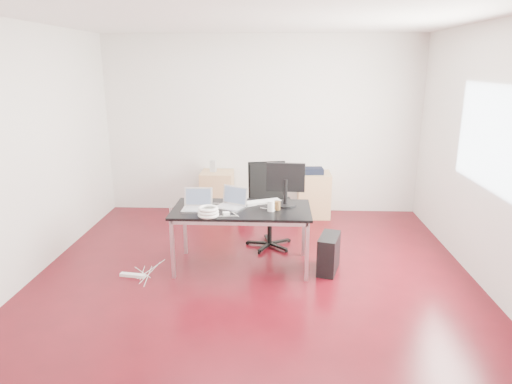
{
  "coord_description": "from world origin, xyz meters",
  "views": [
    {
      "loc": [
        0.26,
        -4.77,
        2.35
      ],
      "look_at": [
        0.0,
        0.55,
        0.85
      ],
      "focal_mm": 32.0,
      "sensor_mm": 36.0,
      "label": 1
    }
  ],
  "objects_px": {
    "filing_cabinet_right": "(314,194)",
    "pc_tower": "(329,253)",
    "filing_cabinet_left": "(217,193)",
    "office_chair": "(269,201)",
    "desk": "(242,213)"
  },
  "relations": [
    {
      "from": "filing_cabinet_left",
      "to": "pc_tower",
      "type": "distance_m",
      "value": 2.58
    },
    {
      "from": "filing_cabinet_right",
      "to": "pc_tower",
      "type": "distance_m",
      "value": 2.05
    },
    {
      "from": "filing_cabinet_left",
      "to": "pc_tower",
      "type": "bearing_deg",
      "value": -52.51
    },
    {
      "from": "filing_cabinet_right",
      "to": "filing_cabinet_left",
      "type": "bearing_deg",
      "value": 180.0
    },
    {
      "from": "desk",
      "to": "office_chair",
      "type": "relative_size",
      "value": 1.48
    },
    {
      "from": "office_chair",
      "to": "desk",
      "type": "bearing_deg",
      "value": -123.75
    },
    {
      "from": "filing_cabinet_left",
      "to": "filing_cabinet_right",
      "type": "relative_size",
      "value": 1.0
    },
    {
      "from": "office_chair",
      "to": "filing_cabinet_left",
      "type": "bearing_deg",
      "value": 113.25
    },
    {
      "from": "office_chair",
      "to": "filing_cabinet_left",
      "type": "distance_m",
      "value": 1.52
    },
    {
      "from": "office_chair",
      "to": "filing_cabinet_right",
      "type": "height_order",
      "value": "office_chair"
    },
    {
      "from": "office_chair",
      "to": "pc_tower",
      "type": "bearing_deg",
      "value": -59.47
    },
    {
      "from": "filing_cabinet_right",
      "to": "office_chair",
      "type": "bearing_deg",
      "value": -119.27
    },
    {
      "from": "filing_cabinet_left",
      "to": "pc_tower",
      "type": "height_order",
      "value": "filing_cabinet_left"
    },
    {
      "from": "office_chair",
      "to": "filing_cabinet_right",
      "type": "bearing_deg",
      "value": 49.55
    },
    {
      "from": "filing_cabinet_right",
      "to": "desk",
      "type": "bearing_deg",
      "value": -116.88
    }
  ]
}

